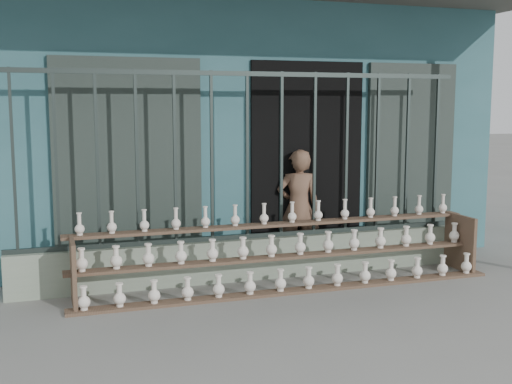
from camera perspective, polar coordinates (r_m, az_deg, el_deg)
name	(u,v)px	position (r m, az deg, el deg)	size (l,w,h in m)	color
ground	(291,315)	(5.94, 3.10, -10.86)	(60.00, 60.00, 0.00)	slate
workshop_building	(188,123)	(9.69, -6.04, 6.09)	(7.40, 6.60, 3.21)	#326269
parapet_wall	(247,259)	(7.05, -0.77, -5.94)	(5.00, 0.20, 0.45)	gray
security_fence	(247,156)	(6.88, -0.79, 3.20)	(5.00, 0.04, 1.80)	#283330
shelf_rack	(286,252)	(6.74, 2.73, -5.39)	(4.50, 0.68, 0.85)	brown
elderly_woman	(298,208)	(7.55, 3.79, -1.44)	(0.51, 0.33, 1.38)	brown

